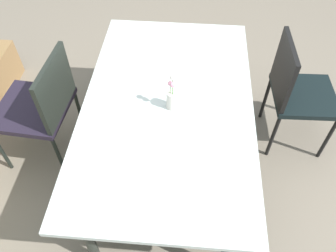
% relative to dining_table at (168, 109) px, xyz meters
% --- Properties ---
extents(ground_plane, '(12.00, 12.00, 0.00)m').
position_rel_dining_table_xyz_m(ground_plane, '(-0.06, -0.06, -0.66)').
color(ground_plane, '#756B5B').
extents(dining_table, '(1.78, 1.06, 0.72)m').
position_rel_dining_table_xyz_m(dining_table, '(0.00, 0.00, 0.00)').
color(dining_table, silver).
rests_on(dining_table, ground).
extents(chair_near_right, '(0.46, 0.46, 0.91)m').
position_rel_dining_table_xyz_m(chair_near_right, '(0.40, -0.90, -0.13)').
color(chair_near_right, black).
rests_on(chair_near_right, ground).
extents(chair_far_side, '(0.53, 0.53, 0.91)m').
position_rel_dining_table_xyz_m(chair_far_side, '(0.10, 0.90, -0.13)').
color(chair_far_side, black).
rests_on(chair_far_side, ground).
extents(flower_vase, '(0.07, 0.07, 0.27)m').
position_rel_dining_table_xyz_m(flower_vase, '(-0.03, -0.03, 0.15)').
color(flower_vase, silver).
rests_on(flower_vase, dining_table).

